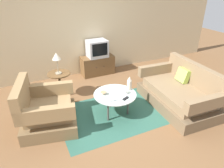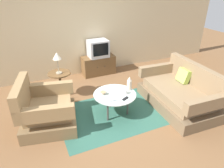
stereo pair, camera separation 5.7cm
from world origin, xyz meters
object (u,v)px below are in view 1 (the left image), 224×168
Objects in this scene: coffee_table at (115,96)px; vase at (129,83)px; armchair at (46,112)px; table_lamp at (56,57)px; tv_remote_dark at (126,98)px; bowl at (103,93)px; tv_stand at (97,65)px; side_table at (60,80)px; mug at (126,92)px; television at (97,49)px; tv_remote_silver at (113,100)px; couch at (180,93)px.

vase is at bearing 7.36° from coffee_table.
armchair is 1.22m from table_lamp.
tv_remote_dark is at bearing -129.07° from vase.
coffee_table is 5.65× the size of tv_remote_dark.
bowl reaches higher than tv_remote_dark.
tv_stand is at bearing 35.23° from table_lamp.
side_table is at bearing 75.43° from table_lamp.
coffee_table is 0.92× the size of tv_stand.
armchair is 1.05m from side_table.
coffee_table is 1.39m from side_table.
bowl is (-0.41, 0.15, -0.01)m from mug.
mug is at bearing -48.91° from side_table.
bowl is at bearing -107.96° from television.
coffee_table is 2.89× the size of vase.
bowl is at bearing 161.44° from coffee_table.
tv_stand is at bearing 90.00° from television.
mug is (1.04, -1.17, -0.48)m from table_lamp.
tv_remote_dark is 0.24m from tv_remote_silver.
television is 2.24m from tv_remote_silver.
television is 1.85× the size of vase.
armchair is at bearing 171.98° from coffee_table.
vase is at bearing -42.16° from side_table.
mug reaches higher than bowl.
vase is (-0.06, -1.92, 0.34)m from tv_stand.
side_table is 1.53m from television.
vase is 2.24× the size of mug.
television is 3.65× the size of tv_remote_silver.
coffee_table is (-1.40, 0.29, 0.14)m from couch.
television reaches higher than tv_stand.
television is at bearing 27.13° from couch.
tv_remote_dark is at bearing -97.61° from television.
tv_remote_silver is (-0.53, -2.17, 0.21)m from tv_stand.
vase is (0.34, 0.04, 0.18)m from coffee_table.
armchair reaches higher than bowl.
armchair is 7.90× the size of tv_remote_dark.
couch is 1.96× the size of tv_stand.
tv_remote_dark is at bearing -97.55° from tv_stand.
tv_stand is at bearing 34.71° from side_table.
mug is 1.04× the size of bowl.
tv_remote_silver is at bearing 90.01° from couch.
side_table is at bearing 61.05° from couch.
bowl is (0.63, -1.04, 0.05)m from side_table.
side_table is 1.22m from bowl.
tv_stand is (0.39, 1.97, -0.16)m from coffee_table.
table_lamp reaches higher than tv_stand.
table_lamp is at bearing 127.87° from coffee_table.
tv_stand is 6.15× the size of tv_remote_dark.
tv_stand is 1.70× the size of television.
mug is at bearing -48.28° from table_lamp.
side_table reaches higher than tv_remote_dark.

